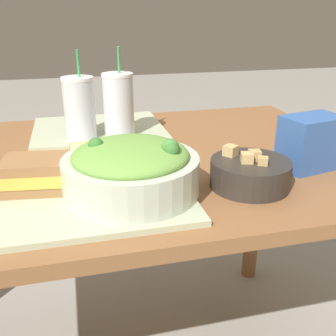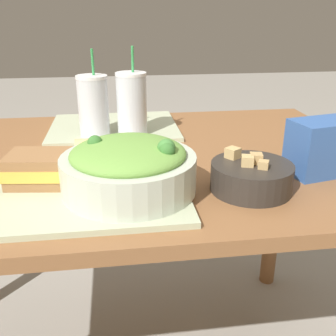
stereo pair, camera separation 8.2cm
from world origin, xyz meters
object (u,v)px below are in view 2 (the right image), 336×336
Objects in this scene: salad_bowl at (129,166)px; baguette_near at (100,153)px; drink_cup_red at (132,106)px; napkin_folded at (100,155)px; sandwich_near at (46,168)px; drink_cup_dark at (94,108)px; chip_bag at (321,148)px; soup_bowl at (251,176)px.

baguette_near is at bearing 114.26° from salad_bowl.
baguette_near is (-0.06, 0.13, -0.02)m from salad_bowl.
drink_cup_red reaches higher than napkin_folded.
drink_cup_red reaches higher than sandwich_near.
salad_bowl is at bearing -75.06° from napkin_folded.
napkin_folded is (-0.09, -0.14, -0.09)m from drink_cup_red.
drink_cup_red is 0.19m from napkin_folded.
drink_cup_dark is (-0.08, 0.38, 0.03)m from salad_bowl.
baguette_near is 0.49m from chip_bag.
salad_bowl reaches higher than chip_bag.
chip_bag is (0.60, -0.00, 0.02)m from sandwich_near.
sandwich_near is 0.34m from drink_cup_dark.
sandwich_near is 0.13m from baguette_near.
soup_bowl is at bearing -38.82° from napkin_folded.
soup_bowl is 0.51m from drink_cup_dark.
salad_bowl is 1.11× the size of drink_cup_dark.
drink_cup_dark is (0.09, 0.32, 0.05)m from sandwich_near.
baguette_near is at bearing -108.86° from drink_cup_red.
drink_cup_red is at bearing 56.27° from napkin_folded.
salad_bowl is at bearing -158.58° from baguette_near.
drink_cup_dark reaches higher than salad_bowl.
drink_cup_red reaches higher than baguette_near.
napkin_folded is at bearing 104.94° from salad_bowl.
drink_cup_dark is 0.98× the size of drink_cup_red.
salad_bowl is at bearing 178.37° from soup_bowl.
drink_cup_red is 0.52m from chip_bag.
baguette_near is at bearing 155.69° from soup_bowl.
salad_bowl is at bearing -12.48° from sandwich_near.
drink_cup_red is at bearing 119.67° from soup_bowl.
chip_bag is at bearing 7.78° from salad_bowl.
chip_bag is (0.43, 0.06, -0.00)m from salad_bowl.
chip_bag is (0.18, 0.07, 0.03)m from soup_bowl.
baguette_near reaches higher than sandwich_near.
sandwich_near is at bearing -121.19° from drink_cup_red.
drink_cup_dark is 0.11m from drink_cup_red.
salad_bowl reaches higher than baguette_near.
salad_bowl is 0.15m from baguette_near.
drink_cup_red is (0.20, 0.32, 0.05)m from sandwich_near.
soup_bowl is 1.11× the size of chip_bag.
napkin_folded is at bearing -83.61° from drink_cup_dark.
drink_cup_red is 1.35× the size of napkin_folded.
soup_bowl reaches higher than sandwich_near.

